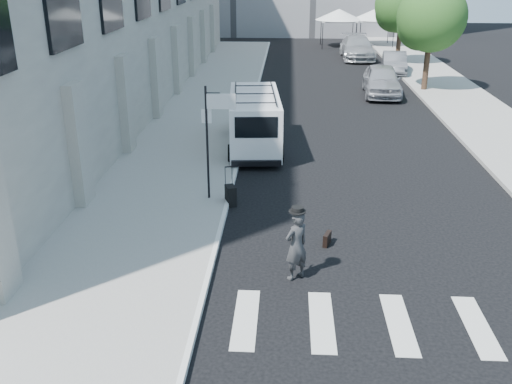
# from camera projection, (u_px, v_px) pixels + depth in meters

# --- Properties ---
(ground) EXTENTS (120.00, 120.00, 0.00)m
(ground) POSITION_uv_depth(u_px,v_px,m) (293.00, 253.00, 14.74)
(ground) COLOR black
(ground) RESTS_ON ground
(sidewalk_left) EXTENTS (4.50, 48.00, 0.15)m
(sidewalk_left) POSITION_uv_depth(u_px,v_px,m) (210.00, 104.00, 29.73)
(sidewalk_left) COLOR gray
(sidewalk_left) RESTS_ON ground
(sidewalk_right) EXTENTS (4.00, 56.00, 0.15)m
(sidewalk_right) POSITION_uv_depth(u_px,v_px,m) (448.00, 91.00, 32.74)
(sidewalk_right) COLOR gray
(sidewalk_right) RESTS_ON ground
(sign_pole) EXTENTS (1.03, 0.07, 3.50)m
(sign_pole) POSITION_uv_depth(u_px,v_px,m) (214.00, 120.00, 16.83)
(sign_pole) COLOR black
(sign_pole) RESTS_ON sidewalk_left
(tree_near) EXTENTS (3.80, 3.83, 6.03)m
(tree_near) POSITION_uv_depth(u_px,v_px,m) (429.00, 20.00, 31.49)
(tree_near) COLOR black
(tree_near) RESTS_ON ground
(tree_far) EXTENTS (3.80, 3.83, 6.03)m
(tree_far) POSITION_uv_depth(u_px,v_px,m) (400.00, 7.00, 39.81)
(tree_far) COLOR black
(tree_far) RESTS_ON ground
(tent_left) EXTENTS (4.00, 4.00, 3.20)m
(tent_left) POSITION_uv_depth(u_px,v_px,m) (339.00, 15.00, 48.65)
(tent_left) COLOR black
(tent_left) RESTS_ON ground
(tent_right) EXTENTS (4.00, 4.00, 3.20)m
(tent_right) POSITION_uv_depth(u_px,v_px,m) (376.00, 14.00, 48.95)
(tent_right) COLOR black
(tent_right) RESTS_ON ground
(businessman) EXTENTS (0.75, 0.72, 1.73)m
(businessman) POSITION_uv_depth(u_px,v_px,m) (296.00, 246.00, 13.25)
(businessman) COLOR #2F3031
(businessman) RESTS_ON ground
(briefcase) EXTENTS (0.25, 0.46, 0.34)m
(briefcase) POSITION_uv_depth(u_px,v_px,m) (327.00, 239.00, 15.09)
(briefcase) COLOR black
(briefcase) RESTS_ON ground
(suitcase) EXTENTS (0.41, 0.50, 1.21)m
(suitcase) POSITION_uv_depth(u_px,v_px,m) (231.00, 195.00, 17.50)
(suitcase) COLOR black
(suitcase) RESTS_ON ground
(cargo_van) EXTENTS (2.40, 5.90, 2.18)m
(cargo_van) POSITION_uv_depth(u_px,v_px,m) (254.00, 120.00, 22.62)
(cargo_van) COLOR white
(cargo_van) RESTS_ON ground
(parked_car_a) EXTENTS (2.26, 4.99, 1.66)m
(parked_car_a) POSITION_uv_depth(u_px,v_px,m) (382.00, 80.00, 31.69)
(parked_car_a) COLOR #9B9DA3
(parked_car_a) RESTS_ON ground
(parked_car_b) EXTENTS (1.98, 4.41, 1.41)m
(parked_car_b) POSITION_uv_depth(u_px,v_px,m) (394.00, 63.00, 37.79)
(parked_car_b) COLOR #56595E
(parked_car_b) RESTS_ON ground
(parked_car_c) EXTENTS (2.38, 5.82, 1.69)m
(parked_car_c) POSITION_uv_depth(u_px,v_px,m) (357.00, 48.00, 43.48)
(parked_car_c) COLOR #9B9FA3
(parked_car_c) RESTS_ON ground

